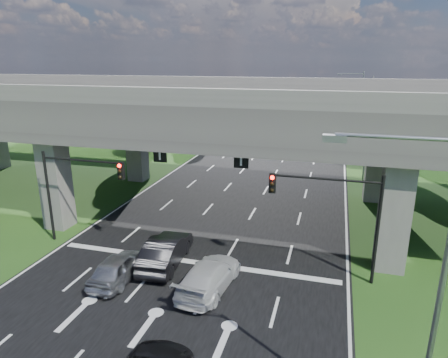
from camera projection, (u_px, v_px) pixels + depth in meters
The scene contains 18 objects.
ground at pixel (169, 295), 20.35m from camera, with size 160.00×160.00×0.00m, color #1D4014.
road at pixel (223, 221), 29.56m from camera, with size 18.00×120.00×0.03m, color black.
overpass at pixel (230, 111), 29.12m from camera, with size 80.00×15.00×10.00m.
warehouse at pixel (100, 126), 58.78m from camera, with size 20.00×10.00×4.00m, color #9E9E99.
signal_right at pixel (336, 206), 20.74m from camera, with size 5.76×0.54×6.00m.
signal_left at pixel (76, 182), 24.81m from camera, with size 5.76×0.54×6.00m.
streetlight_near at pixel (425, 284), 10.51m from camera, with size 3.38×0.25×10.00m.
streetlight_far at pixel (364, 121), 38.16m from camera, with size 3.38×0.25×10.00m.
streetlight_beyond at pixel (358, 104), 52.90m from camera, with size 3.38×0.25×10.00m.
tree_left_near at pixel (146, 119), 46.54m from camera, with size 4.50×4.50×7.80m.
tree_left_mid at pixel (152, 115), 54.88m from camera, with size 3.91×3.90×6.76m.
tree_left_far at pixel (199, 103), 60.94m from camera, with size 4.80×4.80×8.32m.
tree_right_near at pixel (391, 130), 41.47m from camera, with size 4.20×4.20×7.28m.
tree_right_mid at pixel (409, 122), 48.16m from camera, with size 3.91×3.90×6.76m.
tree_right_far at pixel (370, 108), 56.38m from camera, with size 4.50×4.50×7.80m.
car_silver at pixel (118, 267), 21.47m from camera, with size 1.74×4.33×1.47m, color #B0B2B8.
car_dark at pixel (166, 251), 23.08m from camera, with size 1.81×5.18×1.71m, color black.
car_white at pixel (209, 276), 20.62m from camera, with size 2.10×5.17×1.50m, color beige.
Camera 1 is at (7.50, -16.36, 11.53)m, focal length 32.00 mm.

